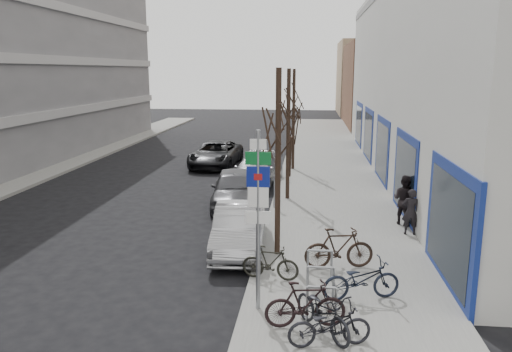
% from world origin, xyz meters
% --- Properties ---
extents(ground, '(120.00, 120.00, 0.00)m').
position_xyz_m(ground, '(0.00, 0.00, 0.00)').
color(ground, black).
rests_on(ground, ground).
extents(sidewalk_east, '(5.00, 70.00, 0.15)m').
position_xyz_m(sidewalk_east, '(4.50, 10.00, 0.07)').
color(sidewalk_east, slate).
rests_on(sidewalk_east, ground).
extents(brick_building_far, '(12.00, 14.00, 8.00)m').
position_xyz_m(brick_building_far, '(13.00, 40.00, 4.00)').
color(brick_building_far, brown).
rests_on(brick_building_far, ground).
extents(tan_building_far, '(13.00, 12.00, 9.00)m').
position_xyz_m(tan_building_far, '(13.50, 55.00, 4.50)').
color(tan_building_far, '#937A5B').
rests_on(tan_building_far, ground).
extents(highway_sign_pole, '(0.55, 0.10, 4.20)m').
position_xyz_m(highway_sign_pole, '(2.40, -0.01, 2.46)').
color(highway_sign_pole, gray).
rests_on(highway_sign_pole, ground).
extents(bike_rack, '(0.66, 2.26, 0.83)m').
position_xyz_m(bike_rack, '(3.80, 0.60, 0.66)').
color(bike_rack, gray).
rests_on(bike_rack, sidewalk_east).
extents(tree_near, '(1.80, 1.80, 5.50)m').
position_xyz_m(tree_near, '(2.60, 3.50, 4.10)').
color(tree_near, black).
rests_on(tree_near, ground).
extents(tree_mid, '(1.80, 1.80, 5.50)m').
position_xyz_m(tree_mid, '(2.60, 10.00, 4.10)').
color(tree_mid, black).
rests_on(tree_mid, ground).
extents(tree_far, '(1.80, 1.80, 5.50)m').
position_xyz_m(tree_far, '(2.60, 16.50, 4.10)').
color(tree_far, black).
rests_on(tree_far, ground).
extents(meter_front, '(0.10, 0.08, 1.27)m').
position_xyz_m(meter_front, '(2.15, 3.00, 0.92)').
color(meter_front, gray).
rests_on(meter_front, sidewalk_east).
extents(meter_mid, '(0.10, 0.08, 1.27)m').
position_xyz_m(meter_mid, '(2.15, 8.50, 0.92)').
color(meter_mid, gray).
rests_on(meter_mid, sidewalk_east).
extents(meter_back, '(0.10, 0.08, 1.27)m').
position_xyz_m(meter_back, '(2.15, 14.00, 0.92)').
color(meter_back, gray).
rests_on(meter_back, sidewalk_east).
extents(bike_near_left, '(1.48, 1.81, 1.11)m').
position_xyz_m(bike_near_left, '(3.82, -0.94, 0.71)').
color(bike_near_left, black).
rests_on(bike_near_left, sidewalk_east).
extents(bike_near_right, '(1.78, 0.79, 1.05)m').
position_xyz_m(bike_near_right, '(3.46, -0.74, 0.67)').
color(bike_near_right, black).
rests_on(bike_near_right, sidewalk_east).
extents(bike_mid_curb, '(1.94, 1.02, 1.13)m').
position_xyz_m(bike_mid_curb, '(4.75, 0.72, 0.72)').
color(bike_mid_curb, black).
rests_on(bike_mid_curb, sidewalk_east).
extents(bike_mid_inner, '(1.56, 0.67, 0.92)m').
position_xyz_m(bike_mid_inner, '(2.54, 1.63, 0.61)').
color(bike_mid_inner, black).
rests_on(bike_mid_inner, sidewalk_east).
extents(bike_far_curb, '(1.73, 0.87, 1.01)m').
position_xyz_m(bike_far_curb, '(3.94, -1.42, 0.66)').
color(bike_far_curb, black).
rests_on(bike_far_curb, sidewalk_east).
extents(bike_far_inner, '(1.99, 0.92, 1.16)m').
position_xyz_m(bike_far_inner, '(4.33, 2.56, 0.73)').
color(bike_far_inner, black).
rests_on(bike_far_inner, sidewalk_east).
extents(parked_car_front, '(1.78, 4.32, 1.39)m').
position_xyz_m(parked_car_front, '(1.40, 4.05, 0.70)').
color(parked_car_front, '#A5A6AA').
rests_on(parked_car_front, ground).
extents(parked_car_mid, '(2.23, 4.57, 1.50)m').
position_xyz_m(parked_car_mid, '(0.50, 9.05, 0.75)').
color(parked_car_mid, '#45454A').
rests_on(parked_car_mid, ground).
extents(parked_car_back, '(2.36, 4.90, 1.38)m').
position_xyz_m(parked_car_back, '(0.95, 13.01, 0.69)').
color(parked_car_back, gray).
rests_on(parked_car_back, ground).
extents(lane_car, '(2.69, 5.27, 1.42)m').
position_xyz_m(lane_car, '(-1.86, 17.54, 0.71)').
color(lane_car, black).
rests_on(lane_car, ground).
extents(pedestrian_near, '(0.58, 0.41, 1.53)m').
position_xyz_m(pedestrian_near, '(6.80, 5.72, 0.91)').
color(pedestrian_near, black).
rests_on(pedestrian_near, sidewalk_east).
extents(pedestrian_far, '(0.78, 0.76, 1.77)m').
position_xyz_m(pedestrian_far, '(6.80, 6.85, 1.04)').
color(pedestrian_far, black).
rests_on(pedestrian_far, sidewalk_east).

